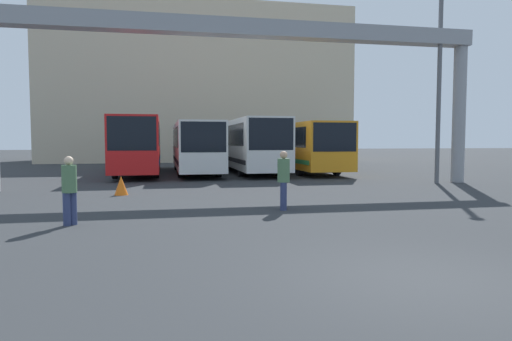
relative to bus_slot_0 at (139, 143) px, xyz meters
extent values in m
plane|color=#2D3033|center=(5.08, -22.78, -1.87)|extent=(200.00, 200.00, 0.00)
cube|color=beige|center=(5.08, 19.11, 5.52)|extent=(29.06, 12.00, 14.79)
cylinder|color=gray|center=(15.31, -8.98, 1.35)|extent=(0.60, 0.60, 6.45)
cube|color=gray|center=(5.08, -8.98, 4.92)|extent=(21.07, 0.80, 0.70)
cube|color=red|center=(0.00, 0.01, -0.07)|extent=(2.46, 12.33, 2.90)
cube|color=black|center=(0.00, -6.13, 0.47)|extent=(2.26, 0.06, 1.63)
cube|color=black|center=(0.00, 0.01, 0.47)|extent=(2.49, 10.48, 1.22)
cube|color=#1966B2|center=(0.00, 0.01, -1.00)|extent=(2.49, 11.71, 0.24)
cylinder|color=black|center=(-1.07, -3.44, -1.35)|extent=(0.28, 1.05, 1.05)
cylinder|color=black|center=(1.07, -3.44, -1.35)|extent=(0.28, 1.05, 1.05)
cylinder|color=black|center=(-1.07, 3.46, -1.35)|extent=(0.28, 1.05, 1.05)
cylinder|color=black|center=(1.07, 3.46, -1.35)|extent=(0.28, 1.05, 1.05)
cube|color=silver|center=(3.39, -0.19, -0.19)|extent=(2.41, 11.93, 2.68)
cube|color=black|center=(3.39, -6.13, 0.30)|extent=(2.21, 0.06, 1.50)
cube|color=black|center=(3.39, -0.19, 0.30)|extent=(2.44, 10.14, 1.12)
cube|color=black|center=(3.39, -0.19, -1.04)|extent=(2.44, 11.33, 0.24)
cylinder|color=black|center=(2.34, -3.53, -1.38)|extent=(0.28, 0.98, 0.98)
cylinder|color=black|center=(4.43, -3.53, -1.38)|extent=(0.28, 0.98, 0.98)
cylinder|color=black|center=(2.34, 3.15, -1.38)|extent=(0.28, 0.98, 0.98)
cylinder|color=black|center=(4.43, 3.15, -1.38)|extent=(0.28, 0.98, 0.98)
cube|color=silver|center=(6.77, 0.04, -0.08)|extent=(2.50, 12.40, 2.89)
cube|color=black|center=(6.77, -6.13, 0.46)|extent=(2.30, 0.06, 1.62)
cube|color=black|center=(6.77, 0.04, 0.46)|extent=(2.53, 10.54, 1.21)
cube|color=black|center=(6.77, 0.04, -1.00)|extent=(2.53, 11.78, 0.24)
cylinder|color=black|center=(5.68, -3.43, -1.41)|extent=(0.28, 0.92, 0.92)
cylinder|color=black|center=(7.86, -3.43, -1.41)|extent=(0.28, 0.92, 0.92)
cylinder|color=black|center=(5.68, 3.51, -1.41)|extent=(0.28, 0.92, 0.92)
cylinder|color=black|center=(7.86, 3.51, -1.41)|extent=(0.28, 0.92, 0.92)
cube|color=orange|center=(10.16, -0.36, -0.18)|extent=(2.57, 11.60, 2.68)
cube|color=black|center=(10.16, -6.13, 0.31)|extent=(2.37, 0.06, 1.50)
cube|color=black|center=(10.16, -0.36, 0.31)|extent=(2.60, 9.86, 1.13)
cube|color=#268C4C|center=(10.16, -0.36, -1.04)|extent=(2.60, 11.02, 0.24)
cylinder|color=black|center=(9.03, -3.60, -1.37)|extent=(0.28, 1.00, 1.00)
cylinder|color=black|center=(11.28, -3.60, -1.37)|extent=(0.28, 1.00, 1.00)
cylinder|color=black|center=(9.03, 2.89, -1.37)|extent=(0.28, 1.00, 1.00)
cylinder|color=black|center=(11.28, 2.89, -1.37)|extent=(0.28, 1.00, 1.00)
cylinder|color=navy|center=(-0.81, -17.15, -1.48)|extent=(0.18, 0.18, 0.78)
cylinder|color=navy|center=(-0.70, -17.05, -1.48)|extent=(0.18, 0.18, 0.78)
cylinder|color=#4C724C|center=(-0.75, -17.10, -0.77)|extent=(0.34, 0.34, 0.65)
sphere|color=beige|center=(-0.75, -17.10, -0.34)|extent=(0.21, 0.21, 0.21)
cylinder|color=navy|center=(4.80, -15.87, -1.47)|extent=(0.19, 0.19, 0.81)
cylinder|color=navy|center=(4.85, -15.72, -1.47)|extent=(0.19, 0.19, 0.81)
cylinder|color=#4C724C|center=(4.82, -15.80, -0.73)|extent=(0.35, 0.35, 0.67)
sphere|color=tan|center=(4.82, -15.80, -0.28)|extent=(0.22, 0.22, 0.22)
cone|color=orange|center=(-0.10, -11.10, -1.53)|extent=(0.50, 0.50, 0.70)
cylinder|color=#595B60|center=(14.07, -9.20, 2.58)|extent=(0.20, 0.20, 8.90)
camera|label=1|loc=(1.41, -28.46, 0.13)|focal=32.00mm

